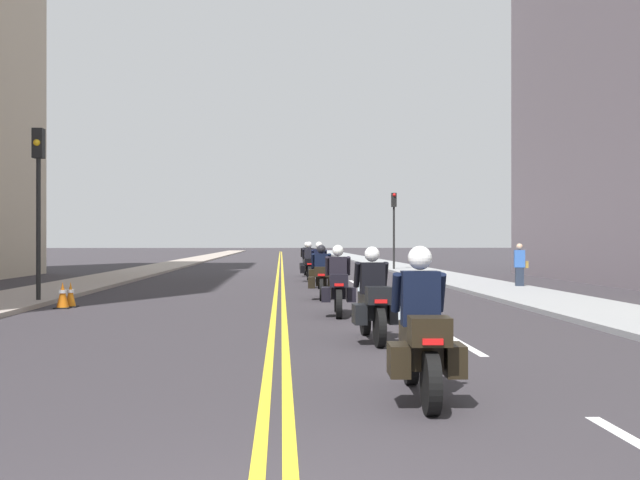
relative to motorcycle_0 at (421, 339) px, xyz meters
name	(u,v)px	position (x,y,z in m)	size (l,w,h in m)	color
ground_plane	(280,265)	(-1.54, 43.99, -0.65)	(264.00, 264.00, 0.00)	#2F2B2F
sidewalk_left	(176,264)	(-9.01, 43.99, -0.59)	(2.82, 144.00, 0.12)	gray
sidewalk_right	(383,264)	(5.93, 43.99, -0.59)	(2.82, 144.00, 0.12)	gray
centreline_yellow_inner	(279,265)	(-1.66, 43.99, -0.65)	(0.12, 132.00, 0.01)	yellow
centreline_yellow_outer	(282,265)	(-1.42, 43.99, -0.65)	(0.12, 132.00, 0.01)	yellow
lane_dashes_white	(346,278)	(1.49, 24.99, -0.65)	(0.14, 56.40, 0.01)	silver
motorcycle_0	(421,339)	(0.00, 0.00, 0.00)	(0.78, 2.11, 1.64)	black
motorcycle_1	(373,303)	(0.06, 4.42, 0.00)	(0.78, 2.16, 1.60)	black
motorcycle_2	(338,287)	(-0.19, 8.68, 0.00)	(0.78, 2.22, 1.61)	black
motorcycle_3	(321,276)	(-0.31, 13.38, 0.01)	(0.78, 2.26, 1.59)	black
motorcycle_4	(319,269)	(-0.10, 18.55, 0.02)	(0.77, 2.28, 1.68)	black
motorcycle_5	(309,266)	(-0.30, 22.79, 0.01)	(0.77, 2.29, 1.67)	black
motorcycle_6	(307,263)	(-0.23, 27.11, 0.00)	(0.78, 2.22, 1.66)	black
traffic_cone_1	(71,295)	(-6.87, 11.11, -0.33)	(0.33, 0.33, 0.65)	black
traffic_cone_2	(63,295)	(-6.98, 10.80, -0.32)	(0.37, 0.37, 0.67)	black
traffic_light_near	(38,183)	(-8.00, 12.04, 2.61)	(0.28, 0.38, 4.72)	black
traffic_light_far	(394,217)	(4.92, 32.79, 2.45)	(0.28, 0.38, 4.44)	black
pedestrian_0	(520,266)	(6.89, 17.17, 0.18)	(0.50, 0.28, 1.61)	#212A39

